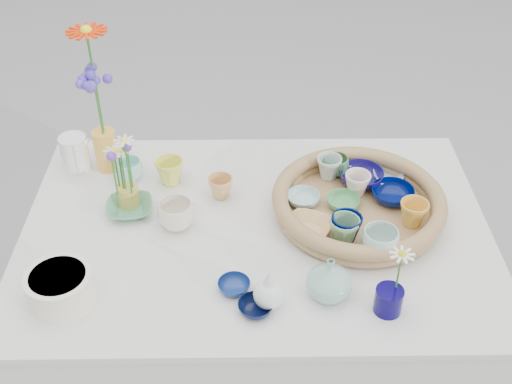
{
  "coord_description": "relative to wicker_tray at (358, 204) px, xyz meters",
  "views": [
    {
      "loc": [
        -0.02,
        -1.31,
        1.91
      ],
      "look_at": [
        0.0,
        0.02,
        0.87
      ],
      "focal_mm": 45.0,
      "sensor_mm": 36.0,
      "label": 1
    }
  ],
  "objects": [
    {
      "name": "wicker_tray",
      "position": [
        0.0,
        0.0,
        0.0
      ],
      "size": [
        0.47,
        0.47,
        0.08
      ],
      "primitive_type": null,
      "color": "brown",
      "rests_on": "display_table"
    },
    {
      "name": "tray_ceramic_0",
      "position": [
        0.02,
        0.12,
        -0.0
      ],
      "size": [
        0.14,
        0.14,
        0.04
      ],
      "primitive_type": "imported",
      "rotation": [
        0.0,
        0.0,
        -0.06
      ],
      "color": "#150D55",
      "rests_on": "wicker_tray"
    },
    {
      "name": "tray_ceramic_1",
      "position": [
        0.1,
        0.04,
        -0.0
      ],
      "size": [
        0.12,
        0.12,
        0.04
      ],
      "primitive_type": "imported",
      "rotation": [
        0.0,
        0.0,
        0.05
      ],
      "color": "#000B4E",
      "rests_on": "wicker_tray"
    },
    {
      "name": "tray_ceramic_2",
      "position": [
        0.14,
        -0.06,
        0.02
      ],
      "size": [
        0.1,
        0.1,
        0.07
      ],
      "primitive_type": "imported",
      "rotation": [
        0.0,
        0.0,
        -0.29
      ],
      "color": "gold",
      "rests_on": "wicker_tray"
    },
    {
      "name": "tray_ceramic_3",
      "position": [
        -0.04,
        0.01,
        -0.01
      ],
      "size": [
        0.12,
        0.12,
        0.03
      ],
      "primitive_type": "imported",
      "rotation": [
        0.0,
        0.0,
        -0.39
      ],
      "color": "#50A05D",
      "rests_on": "wicker_tray"
    },
    {
      "name": "tray_ceramic_4",
      "position": [
        -0.06,
        -0.13,
        0.02
      ],
      "size": [
        0.09,
        0.09,
        0.07
      ],
      "primitive_type": "imported",
      "rotation": [
        0.0,
        0.0,
        -0.1
      ],
      "color": "#6CA370",
      "rests_on": "wicker_tray"
    },
    {
      "name": "tray_ceramic_5",
      "position": [
        -0.15,
        0.03,
        -0.01
      ],
      "size": [
        0.12,
        0.12,
        0.03
      ],
      "primitive_type": "imported",
      "rotation": [
        0.0,
        0.0,
        -0.43
      ],
      "color": "#A0CCC8",
      "rests_on": "wicker_tray"
    },
    {
      "name": "tray_ceramic_6",
      "position": [
        -0.07,
        0.15,
        0.01
      ],
      "size": [
        0.1,
        0.1,
        0.07
      ],
      "primitive_type": "imported",
      "rotation": [
        0.0,
        0.0,
        0.38
      ],
      "color": "silver",
      "rests_on": "wicker_tray"
    },
    {
      "name": "tray_ceramic_7",
      "position": [
        0.01,
        0.07,
        0.01
      ],
      "size": [
        0.08,
        0.08,
        0.07
      ],
      "primitive_type": "imported",
      "rotation": [
        0.0,
        0.0,
        -0.14
      ],
      "color": "white",
      "rests_on": "wicker_tray"
    },
    {
      "name": "tray_ceramic_8",
      "position": [
        0.11,
        0.14,
        -0.01
      ],
      "size": [
        0.09,
        0.09,
        0.02
      ],
      "primitive_type": "imported",
      "rotation": [
        0.0,
        0.0,
        -0.01
      ],
      "color": "#90B3DD",
      "rests_on": "wicker_tray"
    },
    {
      "name": "tray_ceramic_9",
      "position": [
        -0.05,
        -0.12,
        0.02
      ],
      "size": [
        0.1,
        0.1,
        0.08
      ],
      "primitive_type": "imported",
      "rotation": [
        0.0,
        0.0,
        0.33
      ],
      "color": "#000A41",
      "rests_on": "wicker_tray"
    },
    {
      "name": "tray_ceramic_10",
      "position": [
        -0.14,
        -0.09,
        -0.01
      ],
      "size": [
        0.16,
        0.16,
        0.03
      ],
      "primitive_type": "imported",
      "rotation": [
        0.0,
        0.0,
        -0.4
      ],
      "color": "#E1B36C",
      "rests_on": "wicker_tray"
    },
    {
      "name": "tray_ceramic_11",
      "position": [
        0.03,
        -0.18,
        0.02
      ],
      "size": [
        0.12,
        0.12,
        0.07
      ],
      "primitive_type": "imported",
      "rotation": [
        0.0,
        0.0,
        0.33
      ],
      "color": "silver",
      "rests_on": "wicker_tray"
    },
    {
      "name": "tray_ceramic_12",
      "position": [
        -0.04,
        0.17,
        0.01
      ],
      "size": [
        0.09,
        0.09,
        0.06
      ],
      "primitive_type": "imported",
      "rotation": [
        0.0,
        0.0,
        -0.33
      ],
      "color": "#47854F",
      "rests_on": "wicker_tray"
    },
    {
      "name": "loose_ceramic_0",
      "position": [
        -0.53,
        0.15,
        0.0
      ],
      "size": [
        0.09,
        0.09,
        0.08
      ],
      "primitive_type": "imported",
      "rotation": [
        0.0,
        0.0,
        0.12
      ],
      "color": "#E7E752",
      "rests_on": "display_table"
    },
    {
      "name": "loose_ceramic_1",
      "position": [
        -0.38,
        0.09,
        -0.01
      ],
      "size": [
        0.08,
        0.08,
        0.07
      ],
      "primitive_type": "imported",
      "rotation": [
        0.0,
        0.0,
        0.08
      ],
      "color": "tan",
      "rests_on": "display_table"
    },
    {
      "name": "loose_ceramic_2",
      "position": [
        -0.63,
        0.02,
        -0.02
      ],
      "size": [
        0.14,
        0.14,
        0.03
      ],
      "primitive_type": "imported",
      "rotation": [
        0.0,
        0.0,
        0.08
      ],
      "color": "#579D74",
      "rests_on": "display_table"
    },
    {
      "name": "loose_ceramic_3",
      "position": [
        -0.49,
        -0.04,
        0.0
      ],
      "size": [
        0.11,
        0.11,
        0.08
      ],
      "primitive_type": "imported",
      "rotation": [
        0.0,
        0.0,
        -0.13
      ],
      "color": "silver",
      "rests_on": "display_table"
    },
    {
      "name": "loose_ceramic_4",
      "position": [
        -0.34,
        -0.28,
        -0.03
      ],
      "size": [
        0.1,
        0.1,
        0.02
      ],
      "primitive_type": "imported",
      "rotation": [
        0.0,
        0.0,
        0.28
      ],
      "color": "navy",
      "rests_on": "display_table"
    },
    {
      "name": "loose_ceramic_5",
      "position": [
        -0.65,
        0.17,
        -0.01
      ],
      "size": [
        0.08,
        0.08,
        0.06
      ],
      "primitive_type": "imported",
      "rotation": [
        0.0,
        0.0,
        0.06
      ],
      "color": "#97E0D8",
      "rests_on": "display_table"
    },
    {
      "name": "loose_ceramic_6",
      "position": [
        -0.29,
        -0.35,
        -0.03
      ],
      "size": [
        0.08,
        0.08,
        0.03
      ],
      "primitive_type": "imported",
      "rotation": [
        0.0,
        0.0,
        0.03
      ],
      "color": "black",
      "rests_on": "display_table"
    },
    {
      "name": "fluted_bowl",
      "position": [
        -0.74,
        -0.31,
        0.0
      ],
      "size": [
        0.16,
        0.16,
        0.08
      ],
      "primitive_type": null,
      "rotation": [
        0.0,
        0.0,
        0.01
      ],
      "color": "white",
      "rests_on": "display_table"
    },
    {
      "name": "bud_vase_paleblue",
      "position": [
        -0.25,
        -0.33,
        0.02
      ],
      "size": [
        0.08,
        0.08,
        0.12
      ],
      "primitive_type": null,
      "rotation": [
        0.0,
        0.0,
        0.12
      ],
      "color": "silver",
      "rests_on": "display_table"
    },
    {
      "name": "bud_vase_seafoam",
      "position": [
        -0.11,
        -0.3,
        0.02
      ],
      "size": [
        0.12,
        0.12,
        0.11
      ],
      "primitive_type": "imported",
      "rotation": [
        0.0,
        0.0,
        0.14
      ],
      "color": "#8ABDB0",
      "rests_on": "display_table"
    },
    {
      "name": "bud_vase_cobalt",
      "position": [
        0.02,
        -0.35,
        -0.01
      ],
      "size": [
        0.08,
        0.08,
        0.07
      ],
      "primitive_type": "cylinder",
      "rotation": [
        0.0,
        0.0,
        -0.25
      ],
      "color": "#080146",
      "rests_on": "display_table"
    },
    {
      "name": "single_daisy",
      "position": [
        0.04,
        -0.34,
        0.08
      ],
      "size": [
        0.08,
        0.08,
        0.12
      ],
      "primitive_type": null,
      "rotation": [
        0.0,
        0.0,
        0.27
      ],
      "color": "white",
      "rests_on": "bud_vase_cobalt"
    },
    {
      "name": "tall_vase_yellow",
      "position": [
        -0.72,
        0.23,
        0.03
      ],
      "size": [
        0.07,
        0.07,
        0.13
      ],
      "primitive_type": "cylinder",
      "rotation": [
        0.0,
        0.0,
        0.07
      ],
      "color": "#F9B540",
      "rests_on": "display_table"
    },
    {
      "name": "gerbera",
      "position": [
        -0.72,
        0.24,
        0.24
      ],
      "size": [
        0.16,
        0.16,
        0.33
      ],
      "primitive_type": null,
      "rotation": [
        0.0,
        0.0,
        0.35
      ],
      "color": "#EF2D02",
      "rests_on": "tall_vase_yellow"
    },
    {
      "name": "hydrangea",
      "position": [
        -0.72,
        0.22,
        0.18
      ],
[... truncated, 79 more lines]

